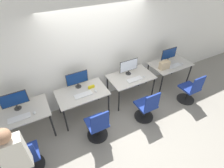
{
  "coord_description": "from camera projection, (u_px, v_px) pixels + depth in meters",
  "views": [
    {
      "loc": [
        -1.52,
        -2.72,
        3.45
      ],
      "look_at": [
        0.0,
        0.15,
        0.89
      ],
      "focal_mm": 28.0,
      "sensor_mm": 36.0,
      "label": 1
    }
  ],
  "objects": [
    {
      "name": "desk_left",
      "position": [
        82.0,
        95.0,
        4.17
      ],
      "size": [
        1.19,
        0.74,
        0.74
      ],
      "color": "#BCB7AD",
      "rests_on": "ground_plane"
    },
    {
      "name": "monitor_left",
      "position": [
        77.0,
        79.0,
        4.14
      ],
      "size": [
        0.53,
        0.15,
        0.42
      ],
      "color": "#2D2D2D",
      "rests_on": "desk_left"
    },
    {
      "name": "ground_plane",
      "position": [
        115.0,
        114.0,
        4.58
      ],
      "size": [
        20.0,
        20.0,
        0.0
      ],
      "primitive_type": "plane",
      "color": "gray"
    },
    {
      "name": "placard_left",
      "position": [
        91.0,
        87.0,
        4.22
      ],
      "size": [
        0.16,
        0.03,
        0.08
      ],
      "color": "yellow",
      "rests_on": "desk_left"
    },
    {
      "name": "mouse_far_left",
      "position": [
        34.0,
        113.0,
        3.59
      ],
      "size": [
        0.06,
        0.09,
        0.03
      ],
      "color": "silver",
      "rests_on": "desk_far_left"
    },
    {
      "name": "keyboard_far_left",
      "position": [
        19.0,
        118.0,
        3.49
      ],
      "size": [
        0.43,
        0.15,
        0.02
      ],
      "color": "silver",
      "rests_on": "desk_far_left"
    },
    {
      "name": "office_chair_far_right",
      "position": [
        190.0,
        91.0,
        4.74
      ],
      "size": [
        0.48,
        0.48,
        0.9
      ],
      "color": "black",
      "rests_on": "ground_plane"
    },
    {
      "name": "mouse_right",
      "position": [
        144.0,
        77.0,
        4.59
      ],
      "size": [
        0.06,
        0.09,
        0.03
      ],
      "color": "silver",
      "rests_on": "desk_right"
    },
    {
      "name": "monitor_right",
      "position": [
        129.0,
        66.0,
        4.58
      ],
      "size": [
        0.53,
        0.15,
        0.42
      ],
      "color": "#2D2D2D",
      "rests_on": "desk_right"
    },
    {
      "name": "office_chair_far_left",
      "position": [
        28.0,
        158.0,
        3.22
      ],
      "size": [
        0.48,
        0.48,
        0.9
      ],
      "color": "black",
      "rests_on": "ground_plane"
    },
    {
      "name": "wall_back",
      "position": [
        98.0,
        52.0,
        4.31
      ],
      "size": [
        12.0,
        0.05,
        2.8
      ],
      "color": "silver",
      "rests_on": "ground_plane"
    },
    {
      "name": "desk_right",
      "position": [
        131.0,
        79.0,
        4.68
      ],
      "size": [
        1.19,
        0.74,
        0.74
      ],
      "color": "#BCB7AD",
      "rests_on": "ground_plane"
    },
    {
      "name": "office_chair_right",
      "position": [
        147.0,
        108.0,
        4.23
      ],
      "size": [
        0.48,
        0.48,
        0.9
      ],
      "color": "black",
      "rests_on": "ground_plane"
    },
    {
      "name": "person_far_left",
      "position": [
        19.0,
        162.0,
        2.63
      ],
      "size": [
        0.36,
        0.22,
        1.64
      ],
      "color": "#232328",
      "rests_on": "ground_plane"
    },
    {
      "name": "keyboard_left",
      "position": [
        83.0,
        95.0,
        4.04
      ],
      "size": [
        0.43,
        0.15,
        0.02
      ],
      "color": "silver",
      "rests_on": "desk_left"
    },
    {
      "name": "desk_far_left",
      "position": [
        20.0,
        115.0,
        3.66
      ],
      "size": [
        1.19,
        0.74,
        0.74
      ],
      "color": "#BCB7AD",
      "rests_on": "ground_plane"
    },
    {
      "name": "desk_far_right",
      "position": [
        170.0,
        66.0,
        5.18
      ],
      "size": [
        1.19,
        0.74,
        0.74
      ],
      "color": "#BCB7AD",
      "rests_on": "ground_plane"
    },
    {
      "name": "keyboard_far_right",
      "position": [
        174.0,
        66.0,
        5.02
      ],
      "size": [
        0.43,
        0.15,
        0.02
      ],
      "color": "silver",
      "rests_on": "desk_far_right"
    },
    {
      "name": "mouse_left",
      "position": [
        95.0,
        91.0,
        4.13
      ],
      "size": [
        0.06,
        0.09,
        0.03
      ],
      "color": "silver",
      "rests_on": "desk_left"
    },
    {
      "name": "office_chair_left",
      "position": [
        98.0,
        126.0,
        3.8
      ],
      "size": [
        0.48,
        0.48,
        0.9
      ],
      "color": "black",
      "rests_on": "ground_plane"
    },
    {
      "name": "keyboard_right",
      "position": [
        135.0,
        79.0,
        4.51
      ],
      "size": [
        0.43,
        0.15,
        0.02
      ],
      "color": "silver",
      "rests_on": "desk_right"
    },
    {
      "name": "monitor_far_left",
      "position": [
        14.0,
        100.0,
        3.56
      ],
      "size": [
        0.53,
        0.15,
        0.42
      ],
      "color": "#2D2D2D",
      "rests_on": "desk_far_left"
    },
    {
      "name": "handbag",
      "position": [
        164.0,
        65.0,
        4.86
      ],
      "size": [
        0.3,
        0.18,
        0.25
      ],
      "color": "tan",
      "rests_on": "desk_far_right"
    },
    {
      "name": "mouse_far_right",
      "position": [
        182.0,
        63.0,
        5.11
      ],
      "size": [
        0.06,
        0.09,
        0.03
      ],
      "color": "silver",
      "rests_on": "desk_far_right"
    },
    {
      "name": "monitor_far_right",
      "position": [
        169.0,
        54.0,
        5.09
      ],
      "size": [
        0.53,
        0.15,
        0.42
      ],
      "color": "#2D2D2D",
      "rests_on": "desk_far_right"
    }
  ]
}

